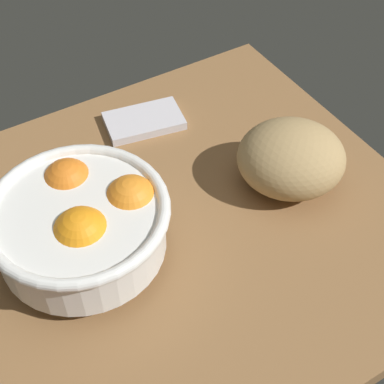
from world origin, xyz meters
The scene contains 4 objects.
ground_plane centered at (0.00, 0.00, -1.50)cm, with size 70.87×62.08×3.00cm, color olive.
fruit_bowl centered at (10.76, -1.63, 6.08)cm, with size 23.02×23.02×10.63cm.
bread_loaf centered at (-19.48, 1.82, 4.96)cm, with size 15.40×13.95×9.92cm, color tan.
napkin_folded centered at (-7.51, -20.62, 0.71)cm, with size 12.30×7.28×1.42cm, color silver.
Camera 1 is at (22.68, 44.75, 61.87)cm, focal length 53.94 mm.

